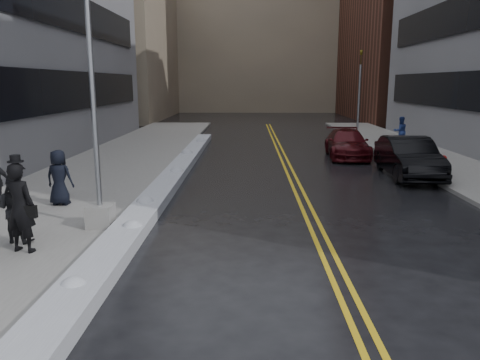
{
  "coord_description": "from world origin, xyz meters",
  "views": [
    {
      "loc": [
        0.63,
        -9.91,
        3.93
      ],
      "look_at": [
        0.41,
        2.65,
        1.3
      ],
      "focal_mm": 35.0,
      "sensor_mm": 36.0,
      "label": 1
    }
  ],
  "objects_px": {
    "pedestrian_fedora": "(20,208)",
    "pedestrian_east": "(400,131)",
    "fire_hydrant": "(443,163)",
    "car_black": "(408,157)",
    "pedestrian_b": "(15,208)",
    "lamppost": "(96,138)",
    "traffic_signal": "(359,90)",
    "car_maroon": "(347,144)",
    "pedestrian_c": "(59,177)"
  },
  "relations": [
    {
      "from": "traffic_signal",
      "to": "car_maroon",
      "type": "distance_m",
      "value": 9.79
    },
    {
      "from": "fire_hydrant",
      "to": "pedestrian_east",
      "type": "xyz_separation_m",
      "value": [
        0.89,
        8.71,
        0.47
      ]
    },
    {
      "from": "lamppost",
      "to": "pedestrian_fedora",
      "type": "xyz_separation_m",
      "value": [
        -1.18,
        -1.88,
        -1.35
      ]
    },
    {
      "from": "pedestrian_c",
      "to": "fire_hydrant",
      "type": "bearing_deg",
      "value": -150.35
    },
    {
      "from": "lamppost",
      "to": "fire_hydrant",
      "type": "height_order",
      "value": "lamppost"
    },
    {
      "from": "pedestrian_east",
      "to": "car_maroon",
      "type": "xyz_separation_m",
      "value": [
        -4.0,
        -3.76,
        -0.29
      ]
    },
    {
      "from": "fire_hydrant",
      "to": "lamppost",
      "type": "bearing_deg",
      "value": -146.96
    },
    {
      "from": "traffic_signal",
      "to": "pedestrian_fedora",
      "type": "bearing_deg",
      "value": -118.52
    },
    {
      "from": "pedestrian_b",
      "to": "pedestrian_c",
      "type": "height_order",
      "value": "pedestrian_c"
    },
    {
      "from": "traffic_signal",
      "to": "pedestrian_b",
      "type": "xyz_separation_m",
      "value": [
        -13.43,
        -23.23,
        -2.42
      ]
    },
    {
      "from": "pedestrian_c",
      "to": "pedestrian_east",
      "type": "distance_m",
      "value": 20.94
    },
    {
      "from": "pedestrian_east",
      "to": "car_black",
      "type": "height_order",
      "value": "pedestrian_east"
    },
    {
      "from": "pedestrian_east",
      "to": "lamppost",
      "type": "bearing_deg",
      "value": 45.8
    },
    {
      "from": "pedestrian_east",
      "to": "pedestrian_b",
      "type": "bearing_deg",
      "value": 44.53
    },
    {
      "from": "car_black",
      "to": "pedestrian_b",
      "type": "bearing_deg",
      "value": -141.77
    },
    {
      "from": "pedestrian_fedora",
      "to": "car_black",
      "type": "distance_m",
      "value": 15.16
    },
    {
      "from": "pedestrian_c",
      "to": "car_black",
      "type": "xyz_separation_m",
      "value": [
        12.62,
        5.31,
        -0.18
      ]
    },
    {
      "from": "lamppost",
      "to": "pedestrian_c",
      "type": "relative_size",
      "value": 4.37
    },
    {
      "from": "fire_hydrant",
      "to": "car_black",
      "type": "relative_size",
      "value": 0.14
    },
    {
      "from": "lamppost",
      "to": "car_maroon",
      "type": "height_order",
      "value": "lamppost"
    },
    {
      "from": "pedestrian_c",
      "to": "pedestrian_fedora",
      "type": "bearing_deg",
      "value": 108.52
    },
    {
      "from": "fire_hydrant",
      "to": "car_black",
      "type": "xyz_separation_m",
      "value": [
        -1.65,
        -0.42,
        0.3
      ]
    },
    {
      "from": "lamppost",
      "to": "pedestrian_fedora",
      "type": "relative_size",
      "value": 3.7
    },
    {
      "from": "traffic_signal",
      "to": "pedestrian_east",
      "type": "distance_m",
      "value": 5.97
    },
    {
      "from": "fire_hydrant",
      "to": "car_black",
      "type": "height_order",
      "value": "car_black"
    },
    {
      "from": "pedestrian_c",
      "to": "pedestrian_east",
      "type": "relative_size",
      "value": 1.0
    },
    {
      "from": "car_black",
      "to": "pedestrian_fedora",
      "type": "bearing_deg",
      "value": -138.78
    },
    {
      "from": "car_black",
      "to": "traffic_signal",
      "type": "bearing_deg",
      "value": 88.02
    },
    {
      "from": "lamppost",
      "to": "car_black",
      "type": "xyz_separation_m",
      "value": [
        10.65,
        7.58,
        -1.69
      ]
    },
    {
      "from": "fire_hydrant",
      "to": "pedestrian_b",
      "type": "bearing_deg",
      "value": -146.46
    },
    {
      "from": "fire_hydrant",
      "to": "pedestrian_east",
      "type": "bearing_deg",
      "value": 84.15
    },
    {
      "from": "pedestrian_fedora",
      "to": "pedestrian_east",
      "type": "relative_size",
      "value": 1.18
    },
    {
      "from": "fire_hydrant",
      "to": "car_black",
      "type": "bearing_deg",
      "value": -165.76
    },
    {
      "from": "lamppost",
      "to": "pedestrian_east",
      "type": "xyz_separation_m",
      "value": [
        13.19,
        16.71,
        -1.51
      ]
    },
    {
      "from": "fire_hydrant",
      "to": "pedestrian_fedora",
      "type": "height_order",
      "value": "pedestrian_fedora"
    },
    {
      "from": "fire_hydrant",
      "to": "traffic_signal",
      "type": "height_order",
      "value": "traffic_signal"
    },
    {
      "from": "pedestrian_c",
      "to": "pedestrian_b",
      "type": "bearing_deg",
      "value": 103.33
    },
    {
      "from": "pedestrian_fedora",
      "to": "pedestrian_b",
      "type": "relative_size",
      "value": 1.23
    },
    {
      "from": "pedestrian_fedora",
      "to": "car_maroon",
      "type": "xyz_separation_m",
      "value": [
        10.38,
        14.84,
        -0.45
      ]
    },
    {
      "from": "lamppost",
      "to": "pedestrian_east",
      "type": "distance_m",
      "value": 21.34
    },
    {
      "from": "pedestrian_east",
      "to": "car_black",
      "type": "relative_size",
      "value": 0.34
    },
    {
      "from": "pedestrian_c",
      "to": "car_black",
      "type": "relative_size",
      "value": 0.34
    },
    {
      "from": "pedestrian_fedora",
      "to": "car_maroon",
      "type": "height_order",
      "value": "pedestrian_fedora"
    },
    {
      "from": "traffic_signal",
      "to": "car_black",
      "type": "xyz_separation_m",
      "value": [
        -1.15,
        -14.42,
        -2.56
      ]
    },
    {
      "from": "traffic_signal",
      "to": "pedestrian_fedora",
      "type": "xyz_separation_m",
      "value": [
        -12.98,
        -23.88,
        -2.22
      ]
    },
    {
      "from": "lamppost",
      "to": "traffic_signal",
      "type": "height_order",
      "value": "lamppost"
    },
    {
      "from": "car_maroon",
      "to": "pedestrian_fedora",
      "type": "bearing_deg",
      "value": -121.3
    },
    {
      "from": "pedestrian_east",
      "to": "pedestrian_c",
      "type": "bearing_deg",
      "value": 37.69
    },
    {
      "from": "pedestrian_c",
      "to": "pedestrian_east",
      "type": "height_order",
      "value": "pedestrian_east"
    },
    {
      "from": "fire_hydrant",
      "to": "pedestrian_b",
      "type": "xyz_separation_m",
      "value": [
        -13.93,
        -9.23,
        0.44
      ]
    }
  ]
}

